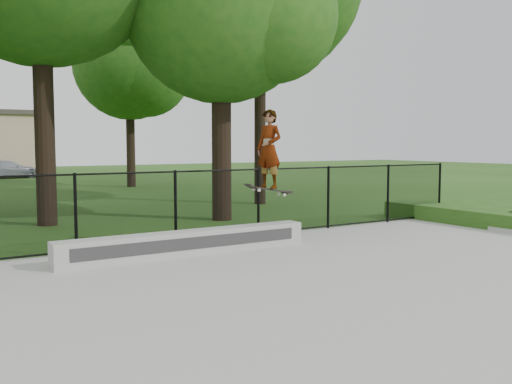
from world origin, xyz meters
TOP-DOWN VIEW (x-y plane):
  - ground at (0.00, 0.00)m, footprint 100.00×100.00m
  - concrete_slab at (0.00, 0.00)m, footprint 14.00×12.00m
  - grind_ledge at (-0.30, 4.70)m, footprint 4.86×0.40m
  - car_c at (1.12, 32.67)m, footprint 3.52×1.75m
  - skater_airborne at (1.42, 4.61)m, footprint 0.83×0.65m
  - chainlink_fence at (0.00, 5.90)m, footprint 16.06×0.06m

SIDE VIEW (x-z plane):
  - ground at x=0.00m, z-range 0.00..0.00m
  - concrete_slab at x=0.00m, z-range 0.00..0.06m
  - grind_ledge at x=-0.30m, z-range 0.06..0.50m
  - car_c at x=1.12m, z-range 0.00..1.08m
  - chainlink_fence at x=0.00m, z-range 0.06..1.56m
  - skater_airborne at x=1.42m, z-range 1.10..2.80m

